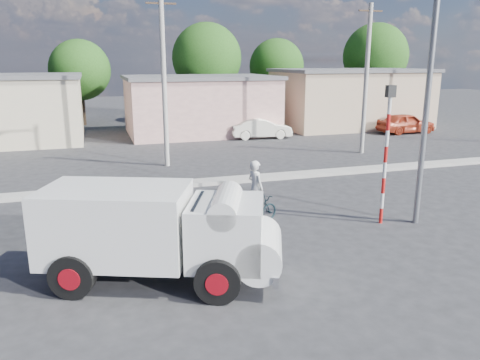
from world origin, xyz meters
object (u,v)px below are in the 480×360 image
object	(u,v)px
truck	(161,231)
cyclist	(255,197)
traffic_pole	(387,143)
streetlight	(426,64)
car_cream	(261,128)
bicycle	(255,210)
car_red	(406,123)

from	to	relation	value
truck	cyclist	size ratio (longest dim) A/B	3.29
traffic_pole	streetlight	xyz separation A→B (m)	(0.94, -0.30, 2.37)
truck	car_cream	bearing A→B (deg)	85.35
bicycle	cyclist	xyz separation A→B (m)	(0.00, 0.00, 0.44)
cyclist	car_red	bearing A→B (deg)	-67.50
car_cream	cyclist	bearing A→B (deg)	164.45
bicycle	streetlight	xyz separation A→B (m)	(4.80, -1.48, 4.51)
car_red	streetlight	xyz separation A→B (m)	(-11.88, -16.33, 4.25)
bicycle	cyclist	bearing A→B (deg)	-0.00
car_red	streetlight	distance (m)	20.64
bicycle	car_red	bearing A→B (deg)	-67.50
truck	streetlight	xyz separation A→B (m)	(8.21, 1.63, 3.71)
truck	car_red	distance (m)	26.95
streetlight	car_cream	bearing A→B (deg)	86.08
car_cream	car_red	world-z (taller)	car_red
truck	traffic_pole	distance (m)	7.64
car_red	traffic_pole	bearing A→B (deg)	140.05
truck	car_cream	size ratio (longest dim) A/B	1.43
truck	car_red	bearing A→B (deg)	63.52
cyclist	traffic_pole	xyz separation A→B (m)	(3.86, -1.18, 1.71)
car_cream	streetlight	distance (m)	17.89
bicycle	cyclist	size ratio (longest dim) A/B	0.97
cyclist	streetlight	world-z (taller)	streetlight
cyclist	traffic_pole	size ratio (longest dim) A/B	0.41
car_cream	streetlight	world-z (taller)	streetlight
truck	cyclist	world-z (taller)	truck
car_red	car_cream	bearing A→B (deg)	83.39
bicycle	car_cream	size ratio (longest dim) A/B	0.42
car_cream	traffic_pole	world-z (taller)	traffic_pole
streetlight	traffic_pole	bearing A→B (deg)	162.27
traffic_pole	streetlight	world-z (taller)	streetlight
car_red	traffic_pole	size ratio (longest dim) A/B	0.96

